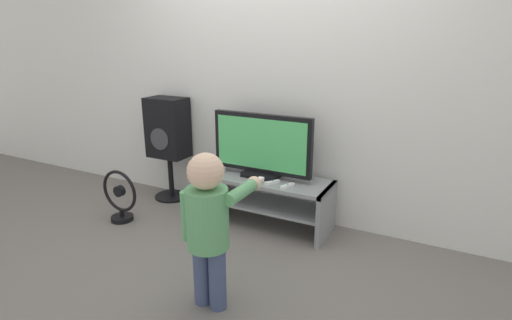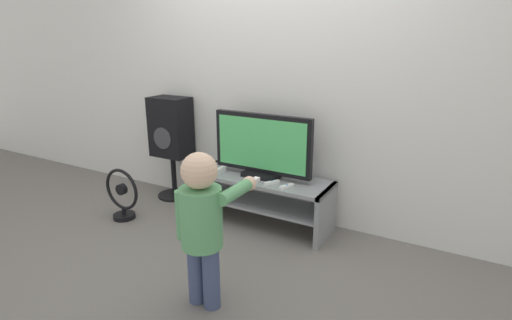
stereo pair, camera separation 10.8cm
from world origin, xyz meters
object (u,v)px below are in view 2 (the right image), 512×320
at_px(speaker_tower, 171,131).
at_px(floor_fan, 122,196).
at_px(game_console, 219,171).
at_px(remote_secondary, 272,183).
at_px(television, 262,147).
at_px(child, 203,218).
at_px(remote_primary, 287,186).

bearing_deg(speaker_tower, floor_fan, -94.11).
height_order(game_console, remote_secondary, game_console).
height_order(television, floor_fan, television).
bearing_deg(television, speaker_tower, 174.81).
relative_size(child, floor_fan, 2.05).
height_order(remote_primary, speaker_tower, speaker_tower).
relative_size(television, child, 0.92).
relative_size(remote_primary, floor_fan, 0.29).
height_order(television, remote_secondary, television).
xyz_separation_m(child, floor_fan, (-1.34, 0.60, -0.35)).
height_order(child, speaker_tower, speaker_tower).
xyz_separation_m(remote_primary, remote_secondary, (-0.14, 0.02, 0.00)).
bearing_deg(game_console, television, 18.25).
distance_m(child, floor_fan, 1.51).
bearing_deg(child, speaker_tower, 136.54).
xyz_separation_m(television, floor_fan, (-1.10, -0.53, -0.47)).
bearing_deg(child, television, 101.84).
xyz_separation_m(television, speaker_tower, (-1.06, 0.10, -0.01)).
relative_size(television, remote_primary, 6.52).
distance_m(remote_primary, floor_fan, 1.47).
bearing_deg(television, child, -78.16).
xyz_separation_m(child, speaker_tower, (-1.30, 1.23, 0.12)).
bearing_deg(speaker_tower, game_console, -16.85).
bearing_deg(child, game_console, 120.25).
xyz_separation_m(remote_secondary, speaker_tower, (-1.21, 0.21, 0.24)).
distance_m(game_console, remote_secondary, 0.51).
bearing_deg(remote_secondary, game_console, 179.95).
bearing_deg(remote_primary, remote_secondary, 172.61).
distance_m(television, child, 1.16).
bearing_deg(child, remote_primary, 86.80).
height_order(television, speaker_tower, speaker_tower).
bearing_deg(television, game_console, -161.75).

